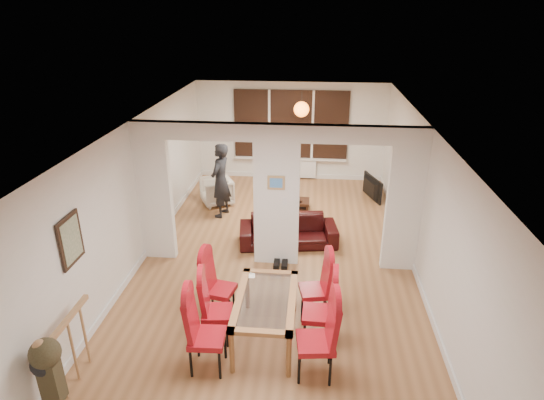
# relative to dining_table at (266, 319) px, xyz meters

# --- Properties ---
(floor) EXTENTS (5.00, 9.00, 0.01)m
(floor) POSITION_rel_dining_table_xyz_m (-0.04, 2.15, -0.34)
(floor) COLOR #95643C
(floor) RESTS_ON ground
(room_walls) EXTENTS (5.00, 9.00, 2.60)m
(room_walls) POSITION_rel_dining_table_xyz_m (-0.04, 2.15, 0.96)
(room_walls) COLOR silver
(room_walls) RESTS_ON floor
(divider_wall) EXTENTS (5.00, 0.18, 2.60)m
(divider_wall) POSITION_rel_dining_table_xyz_m (-0.04, 2.15, 0.96)
(divider_wall) COLOR white
(divider_wall) RESTS_ON floor
(bay_window_blinds) EXTENTS (3.00, 0.08, 1.80)m
(bay_window_blinds) POSITION_rel_dining_table_xyz_m (-0.04, 6.59, 1.16)
(bay_window_blinds) COLOR black
(bay_window_blinds) RESTS_ON room_walls
(radiator) EXTENTS (1.40, 0.08, 0.50)m
(radiator) POSITION_rel_dining_table_xyz_m (-0.04, 6.55, -0.04)
(radiator) COLOR white
(radiator) RESTS_ON floor
(pendant_light) EXTENTS (0.36, 0.36, 0.36)m
(pendant_light) POSITION_rel_dining_table_xyz_m (0.26, 5.45, 1.81)
(pendant_light) COLOR orange
(pendant_light) RESTS_ON room_walls
(stair_newel) EXTENTS (0.40, 1.20, 1.10)m
(stair_newel) POSITION_rel_dining_table_xyz_m (-2.29, -1.05, 0.21)
(stair_newel) COLOR #A5774B
(stair_newel) RESTS_ON floor
(wall_poster) EXTENTS (0.04, 0.52, 0.67)m
(wall_poster) POSITION_rel_dining_table_xyz_m (-2.51, -0.25, 1.26)
(wall_poster) COLOR gray
(wall_poster) RESTS_ON room_walls
(pillar_photo) EXTENTS (0.30, 0.03, 0.25)m
(pillar_photo) POSITION_rel_dining_table_xyz_m (-0.04, 2.05, 1.26)
(pillar_photo) COLOR #4C8CD8
(pillar_photo) RESTS_ON divider_wall
(dining_table) EXTENTS (0.83, 1.47, 0.69)m
(dining_table) POSITION_rel_dining_table_xyz_m (0.00, 0.00, 0.00)
(dining_table) COLOR #915E35
(dining_table) RESTS_ON floor
(dining_chair_la) EXTENTS (0.47, 0.47, 1.13)m
(dining_chair_la) POSITION_rel_dining_table_xyz_m (-0.69, -0.63, 0.22)
(dining_chair_la) COLOR maroon
(dining_chair_la) RESTS_ON floor
(dining_chair_lb) EXTENTS (0.46, 0.46, 1.03)m
(dining_chair_lb) POSITION_rel_dining_table_xyz_m (-0.68, -0.06, 0.17)
(dining_chair_lb) COLOR maroon
(dining_chair_lb) RESTS_ON floor
(dining_chair_lc) EXTENTS (0.49, 0.49, 1.04)m
(dining_chair_lc) POSITION_rel_dining_table_xyz_m (-0.75, 0.49, 0.18)
(dining_chair_lc) COLOR maroon
(dining_chair_lc) RESTS_ON floor
(dining_chair_ra) EXTENTS (0.52, 0.52, 1.16)m
(dining_chair_ra) POSITION_rel_dining_table_xyz_m (0.69, -0.61, 0.24)
(dining_chair_ra) COLOR maroon
(dining_chair_ra) RESTS_ON floor
(dining_chair_rb) EXTENTS (0.45, 0.45, 1.08)m
(dining_chair_rb) POSITION_rel_dining_table_xyz_m (0.73, 0.03, 0.20)
(dining_chair_rb) COLOR maroon
(dining_chair_rb) RESTS_ON floor
(dining_chair_rc) EXTENTS (0.50, 0.50, 1.05)m
(dining_chair_rc) POSITION_rel_dining_table_xyz_m (0.67, 0.60, 0.18)
(dining_chair_rc) COLOR maroon
(dining_chair_rc) RESTS_ON floor
(sofa) EXTENTS (2.00, 1.01, 0.56)m
(sofa) POSITION_rel_dining_table_xyz_m (0.14, 2.84, -0.07)
(sofa) COLOR black
(sofa) RESTS_ON floor
(armchair) EXTENTS (0.92, 0.93, 0.64)m
(armchair) POSITION_rel_dining_table_xyz_m (-1.68, 4.67, -0.03)
(armchair) COLOR #BDB2A0
(armchair) RESTS_ON floor
(person) EXTENTS (0.70, 0.55, 1.68)m
(person) POSITION_rel_dining_table_xyz_m (-1.44, 4.04, 0.49)
(person) COLOR black
(person) RESTS_ON floor
(television) EXTENTS (0.95, 0.43, 0.55)m
(television) POSITION_rel_dining_table_xyz_m (1.96, 5.34, -0.07)
(television) COLOR black
(television) RESTS_ON floor
(coffee_table) EXTENTS (0.97, 0.62, 0.21)m
(coffee_table) POSITION_rel_dining_table_xyz_m (0.08, 4.56, -0.24)
(coffee_table) COLOR black
(coffee_table) RESTS_ON floor
(bottle) EXTENTS (0.07, 0.07, 0.28)m
(bottle) POSITION_rel_dining_table_xyz_m (0.14, 4.46, -0.00)
(bottle) COLOR #143F19
(bottle) RESTS_ON coffee_table
(bowl) EXTENTS (0.21, 0.21, 0.05)m
(bowl) POSITION_rel_dining_table_xyz_m (0.25, 4.49, -0.11)
(bowl) COLOR black
(bowl) RESTS_ON coffee_table
(shoes) EXTENTS (0.25, 0.27, 0.10)m
(shoes) POSITION_rel_dining_table_xyz_m (0.06, 1.93, -0.29)
(shoes) COLOR black
(shoes) RESTS_ON floor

